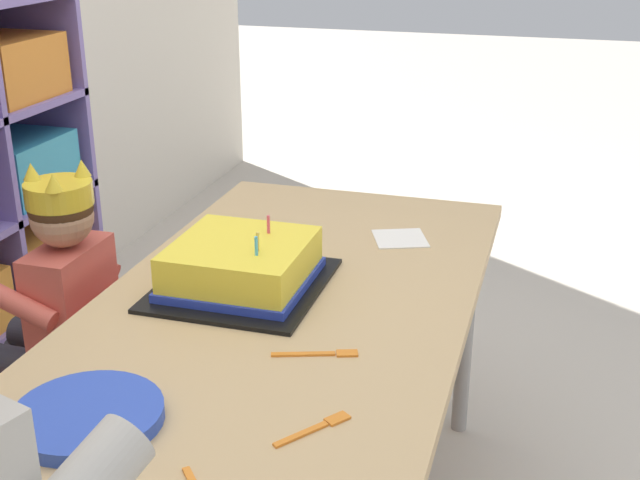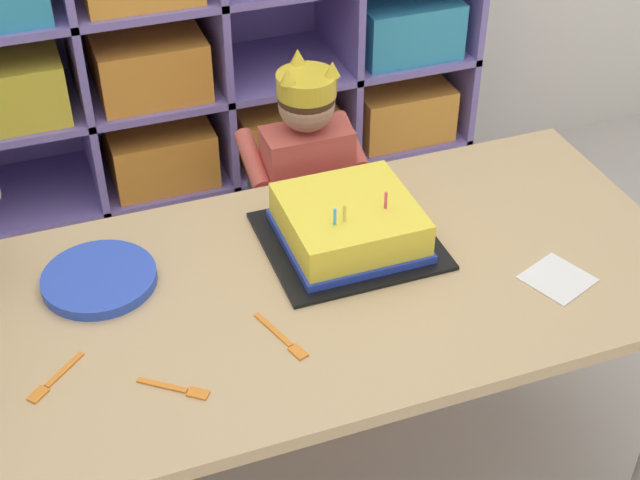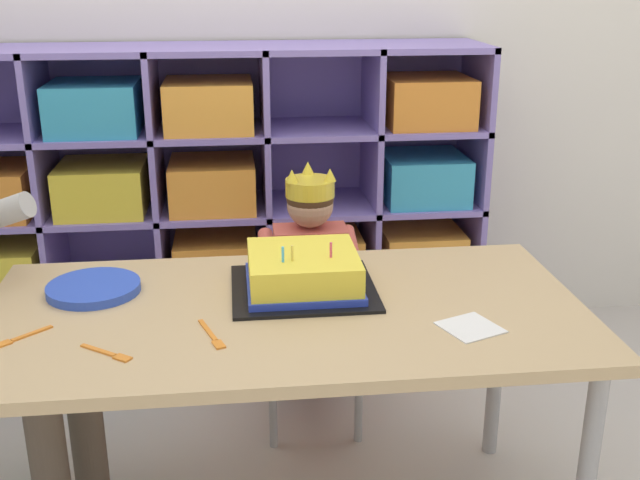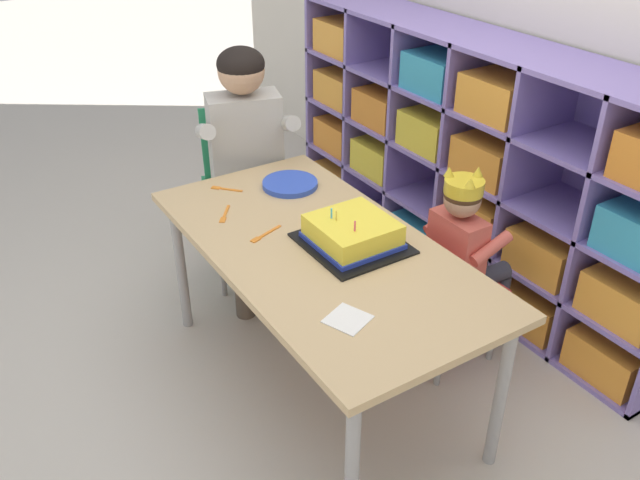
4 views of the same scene
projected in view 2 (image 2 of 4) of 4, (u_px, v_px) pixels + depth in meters
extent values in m
cube|color=#7F6BB2|center=(73.00, 70.00, 2.54)|extent=(2.20, 0.01, 1.09)
cube|color=#7F6BB2|center=(82.00, 98.00, 2.41)|extent=(0.02, 0.36, 1.09)
cube|color=#7F6BB2|center=(215.00, 77.00, 2.51)|extent=(0.02, 0.36, 1.09)
cube|color=#7F6BB2|center=(337.00, 57.00, 2.61)|extent=(0.02, 0.36, 1.09)
cube|color=#7F6BB2|center=(451.00, 38.00, 2.71)|extent=(0.02, 0.36, 1.09)
cube|color=#7F6BB2|center=(111.00, 255.00, 2.74)|extent=(2.20, 0.36, 0.02)
cube|color=#7F6BB2|center=(97.00, 182.00, 2.58)|extent=(2.20, 0.36, 0.02)
cube|color=#7F6BB2|center=(82.00, 98.00, 2.41)|extent=(2.20, 0.36, 0.02)
cube|color=#7F6BB2|center=(65.00, 3.00, 2.25)|extent=(2.20, 0.36, 0.02)
cube|color=teal|center=(44.00, 248.00, 2.62)|extent=(0.28, 0.29, 0.16)
cube|color=orange|center=(168.00, 222.00, 2.72)|extent=(0.28, 0.29, 0.16)
cube|color=orange|center=(283.00, 199.00, 2.82)|extent=(0.28, 0.29, 0.16)
cube|color=orange|center=(391.00, 177.00, 2.92)|extent=(0.28, 0.29, 0.16)
cube|color=orange|center=(158.00, 146.00, 2.56)|extent=(0.28, 0.29, 0.16)
cube|color=orange|center=(281.00, 124.00, 2.65)|extent=(0.28, 0.29, 0.16)
cube|color=orange|center=(395.00, 103.00, 2.75)|extent=(0.28, 0.29, 0.16)
cube|color=yellow|center=(5.00, 82.00, 2.29)|extent=(0.28, 0.29, 0.16)
cube|color=orange|center=(147.00, 60.00, 2.39)|extent=(0.28, 0.29, 0.16)
cube|color=teal|center=(399.00, 20.00, 2.59)|extent=(0.28, 0.29, 0.16)
cube|color=tan|center=(342.00, 282.00, 1.73)|extent=(1.34, 0.68, 0.03)
cylinder|color=#9E9993|center=(31.00, 374.00, 1.96)|extent=(0.04, 0.04, 0.59)
cylinder|color=#9E9993|center=(525.00, 254.00, 2.29)|extent=(0.04, 0.04, 0.59)
cube|color=red|center=(309.00, 234.00, 2.31)|extent=(0.31, 0.33, 0.03)
cube|color=red|center=(331.00, 230.00, 2.11)|extent=(0.29, 0.06, 0.23)
cylinder|color=gray|center=(336.00, 245.00, 2.54)|extent=(0.02, 0.02, 0.31)
cylinder|color=gray|center=(250.00, 264.00, 2.48)|extent=(0.02, 0.02, 0.31)
cylinder|color=gray|center=(373.00, 306.00, 2.34)|extent=(0.02, 0.02, 0.31)
cylinder|color=gray|center=(281.00, 328.00, 2.27)|extent=(0.02, 0.02, 0.31)
cube|color=#D15647|center=(307.00, 182.00, 2.22)|extent=(0.21, 0.11, 0.29)
sphere|color=tan|center=(307.00, 104.00, 2.09)|extent=(0.13, 0.13, 0.13)
ellipsoid|color=#472D19|center=(306.00, 96.00, 2.07)|extent=(0.14, 0.14, 0.10)
cylinder|color=yellow|center=(306.00, 84.00, 2.06)|extent=(0.14, 0.14, 0.05)
cone|color=yellow|center=(298.00, 56.00, 2.07)|extent=(0.04, 0.04, 0.04)
cone|color=yellow|center=(332.00, 69.00, 2.02)|extent=(0.04, 0.04, 0.04)
cone|color=yellow|center=(288.00, 76.00, 2.00)|extent=(0.04, 0.04, 0.04)
cylinder|color=#33333D|center=(317.00, 193.00, 2.39)|extent=(0.07, 0.21, 0.07)
cylinder|color=#33333D|center=(272.00, 203.00, 2.35)|extent=(0.07, 0.21, 0.07)
cylinder|color=#33333D|center=(305.00, 230.00, 2.58)|extent=(0.06, 0.06, 0.33)
cylinder|color=#33333D|center=(263.00, 239.00, 2.55)|extent=(0.06, 0.06, 0.33)
cylinder|color=#D15647|center=(349.00, 142.00, 2.24)|extent=(0.05, 0.17, 0.10)
cylinder|color=#D15647|center=(252.00, 160.00, 2.18)|extent=(0.05, 0.17, 0.10)
cylinder|color=gray|center=(29.00, 412.00, 1.97)|extent=(0.02, 0.02, 0.44)
cylinder|color=brown|center=(5.00, 343.00, 1.75)|extent=(0.32, 0.18, 0.10)
cylinder|color=brown|center=(103.00, 429.00, 1.92)|extent=(0.08, 0.08, 0.46)
cube|color=black|center=(349.00, 240.00, 1.80)|extent=(0.33, 0.31, 0.01)
cube|color=yellow|center=(349.00, 222.00, 1.77)|extent=(0.25, 0.25, 0.08)
cube|color=#283DB2|center=(349.00, 236.00, 1.79)|extent=(0.26, 0.26, 0.02)
cylinder|color=#E54C66|center=(386.00, 200.00, 1.73)|extent=(0.01, 0.01, 0.04)
cylinder|color=#EFCC4C|center=(344.00, 213.00, 1.69)|extent=(0.01, 0.01, 0.04)
cylinder|color=#4CB2E5|center=(334.00, 217.00, 1.68)|extent=(0.01, 0.01, 0.04)
cylinder|color=blue|center=(99.00, 279.00, 1.70)|extent=(0.21, 0.21, 0.02)
cube|color=white|center=(557.00, 279.00, 1.71)|extent=(0.14, 0.14, 0.00)
cube|color=orange|center=(273.00, 330.00, 1.60)|extent=(0.04, 0.10, 0.00)
cube|color=orange|center=(298.00, 352.00, 1.55)|extent=(0.03, 0.04, 0.00)
cube|color=orange|center=(162.00, 385.00, 1.49)|extent=(0.08, 0.06, 0.00)
cube|color=orange|center=(198.00, 393.00, 1.48)|extent=(0.04, 0.04, 0.00)
cube|color=orange|center=(65.00, 370.00, 1.52)|extent=(0.07, 0.07, 0.00)
cube|color=orange|center=(38.00, 395.00, 1.48)|extent=(0.04, 0.04, 0.00)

